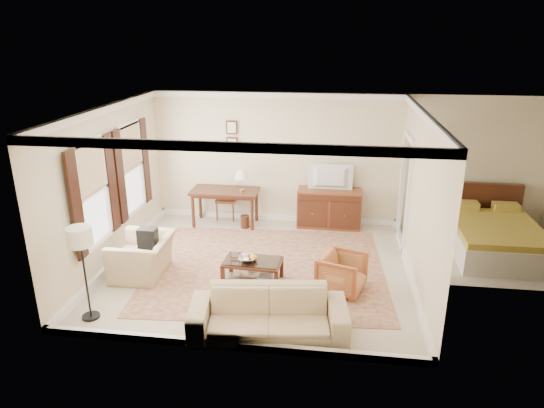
% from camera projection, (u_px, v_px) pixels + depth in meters
% --- Properties ---
extents(room_shell, '(5.51, 5.01, 2.91)m').
position_uv_depth(room_shell, '(258.00, 135.00, 8.12)').
color(room_shell, beige).
rests_on(room_shell, ground).
extents(annex_bedroom, '(3.00, 2.70, 2.90)m').
position_uv_depth(annex_bedroom, '(498.00, 239.00, 9.34)').
color(annex_bedroom, beige).
rests_on(annex_bedroom, ground).
extents(window_front, '(0.12, 1.56, 1.80)m').
position_uv_depth(window_front, '(93.00, 194.00, 8.12)').
color(window_front, '#CCB284').
rests_on(window_front, room_shell).
extents(window_rear, '(0.12, 1.56, 1.80)m').
position_uv_depth(window_rear, '(132.00, 168.00, 9.61)').
color(window_rear, '#CCB284').
rests_on(window_rear, room_shell).
extents(doorway, '(0.10, 1.12, 2.25)m').
position_uv_depth(doorway, '(405.00, 193.00, 9.64)').
color(doorway, white).
rests_on(doorway, room_shell).
extents(rug, '(4.49, 3.92, 0.01)m').
position_uv_depth(rug, '(266.00, 268.00, 8.92)').
color(rug, maroon).
rests_on(rug, room_shell).
extents(writing_desk, '(1.48, 0.74, 0.81)m').
position_uv_depth(writing_desk, '(225.00, 195.00, 10.75)').
color(writing_desk, '#3F1D12').
rests_on(writing_desk, room_shell).
extents(desk_chair, '(0.46, 0.46, 1.05)m').
position_uv_depth(desk_chair, '(226.00, 197.00, 11.14)').
color(desk_chair, brown).
rests_on(desk_chair, room_shell).
extents(desk_lamp, '(0.32, 0.32, 0.50)m').
position_uv_depth(desk_lamp, '(242.00, 180.00, 10.58)').
color(desk_lamp, silver).
rests_on(desk_lamp, writing_desk).
extents(framed_prints, '(0.25, 0.04, 0.68)m').
position_uv_depth(framed_prints, '(232.00, 136.00, 10.73)').
color(framed_prints, '#3F1D12').
rests_on(framed_prints, room_shell).
extents(sideboard, '(1.39, 0.53, 0.86)m').
position_uv_depth(sideboard, '(329.00, 208.00, 10.71)').
color(sideboard, brown).
rests_on(sideboard, room_shell).
extents(tv, '(0.92, 0.53, 0.12)m').
position_uv_depth(tv, '(331.00, 170.00, 10.39)').
color(tv, black).
rests_on(tv, sideboard).
extents(coffee_table, '(1.02, 0.64, 0.42)m').
position_uv_depth(coffee_table, '(253.00, 265.00, 8.33)').
color(coffee_table, '#3F1D12').
rests_on(coffee_table, room_shell).
extents(fruit_bowl, '(0.42, 0.42, 0.10)m').
position_uv_depth(fruit_bowl, '(247.00, 258.00, 8.26)').
color(fruit_bowl, silver).
rests_on(fruit_bowl, coffee_table).
extents(book_a, '(0.26, 0.18, 0.38)m').
position_uv_depth(book_a, '(246.00, 270.00, 8.51)').
color(book_a, brown).
rests_on(book_a, coffee_table).
extents(book_b, '(0.28, 0.09, 0.38)m').
position_uv_depth(book_b, '(259.00, 274.00, 8.35)').
color(book_b, brown).
rests_on(book_b, coffee_table).
extents(striped_armchair, '(0.85, 0.88, 0.73)m').
position_uv_depth(striped_armchair, '(342.00, 271.00, 8.03)').
color(striped_armchair, brown).
rests_on(striped_armchair, room_shell).
extents(club_armchair, '(0.73, 1.11, 0.96)m').
position_uv_depth(club_armchair, '(142.00, 250.00, 8.53)').
color(club_armchair, tan).
rests_on(club_armchair, room_shell).
extents(backpack, '(0.27, 0.35, 0.40)m').
position_uv_depth(backpack, '(148.00, 237.00, 8.45)').
color(backpack, black).
rests_on(backpack, club_armchair).
extents(sofa, '(2.30, 0.93, 0.87)m').
position_uv_depth(sofa, '(268.00, 307.00, 6.85)').
color(sofa, tan).
rests_on(sofa, room_shell).
extents(floor_lamp, '(0.37, 0.37, 1.48)m').
position_uv_depth(floor_lamp, '(81.00, 243.00, 6.97)').
color(floor_lamp, black).
rests_on(floor_lamp, room_shell).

